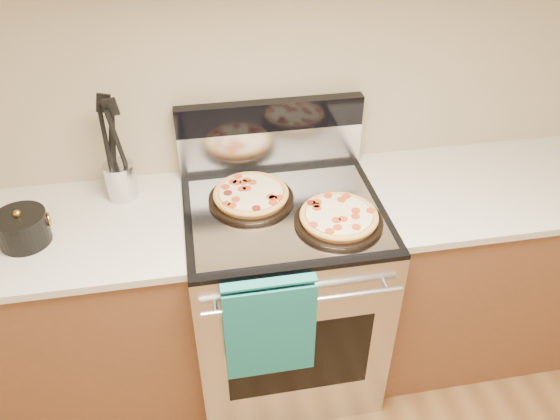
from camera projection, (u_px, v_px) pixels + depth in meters
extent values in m
plane|color=tan|center=(268.00, 66.00, 2.10)|extent=(4.00, 0.00, 4.00)
cube|color=#B7B7BC|center=(284.00, 296.00, 2.36)|extent=(0.76, 0.68, 0.90)
cube|color=black|center=(299.00, 358.00, 2.10)|extent=(0.56, 0.01, 0.40)
cube|color=black|center=(284.00, 211.00, 2.09)|extent=(0.76, 0.68, 0.02)
cube|color=silver|center=(271.00, 148.00, 2.27)|extent=(0.76, 0.06, 0.18)
cube|color=black|center=(270.00, 115.00, 2.18)|extent=(0.76, 0.06, 0.12)
cylinder|color=silver|center=(304.00, 302.00, 1.86)|extent=(0.70, 0.03, 0.03)
cube|color=gray|center=(286.00, 213.00, 2.06)|extent=(0.70, 0.55, 0.01)
cube|color=brown|center=(74.00, 319.00, 2.27)|extent=(1.00, 0.62, 0.88)
cube|color=beige|center=(46.00, 235.00, 1.99)|extent=(1.02, 0.64, 0.03)
cube|color=brown|center=(470.00, 268.00, 2.52)|extent=(1.00, 0.62, 0.88)
cube|color=beige|center=(493.00, 187.00, 2.24)|extent=(1.02, 0.64, 0.03)
cylinder|color=silver|center=(121.00, 181.00, 2.12)|extent=(0.13, 0.13, 0.15)
cylinder|color=black|center=(23.00, 230.00, 1.91)|extent=(0.21, 0.21, 0.11)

